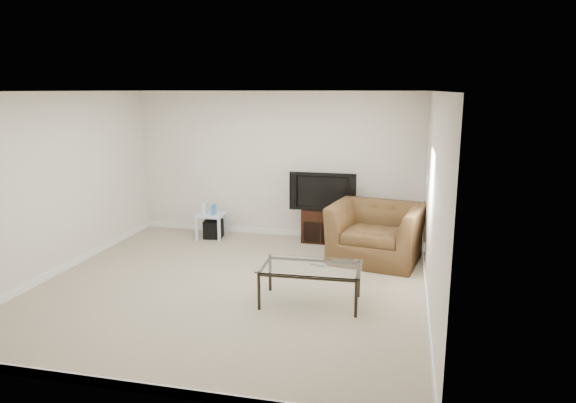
% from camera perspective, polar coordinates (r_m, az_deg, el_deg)
% --- Properties ---
extents(floor, '(5.00, 5.00, 0.00)m').
position_cam_1_polar(floor, '(6.87, -6.39, -9.26)').
color(floor, tan).
rests_on(floor, ground).
extents(ceiling, '(5.00, 5.00, 0.00)m').
position_cam_1_polar(ceiling, '(6.39, -6.93, 12.07)').
color(ceiling, white).
rests_on(ceiling, ground).
extents(wall_back, '(5.00, 0.02, 2.50)m').
position_cam_1_polar(wall_back, '(8.88, -1.28, 4.11)').
color(wall_back, silver).
rests_on(wall_back, ground).
extents(wall_left, '(0.02, 5.00, 2.50)m').
position_cam_1_polar(wall_left, '(7.71, -24.46, 1.74)').
color(wall_left, silver).
rests_on(wall_left, ground).
extents(wall_right, '(0.02, 5.00, 2.50)m').
position_cam_1_polar(wall_right, '(6.16, 15.85, -0.03)').
color(wall_right, silver).
rests_on(wall_right, ground).
extents(plate_back, '(0.12, 0.02, 0.12)m').
position_cam_1_polar(plate_back, '(9.31, -9.72, 4.32)').
color(plate_back, white).
rests_on(plate_back, wall_back).
extents(plate_right_switch, '(0.02, 0.09, 0.13)m').
position_cam_1_polar(plate_right_switch, '(7.73, 15.21, 2.45)').
color(plate_right_switch, white).
rests_on(plate_right_switch, wall_right).
extents(plate_right_outlet, '(0.02, 0.08, 0.12)m').
position_cam_1_polar(plate_right_outlet, '(7.66, 14.89, -4.94)').
color(plate_right_outlet, white).
rests_on(plate_right_outlet, wall_right).
extents(tv_stand, '(0.68, 0.48, 0.56)m').
position_cam_1_polar(tv_stand, '(8.69, 3.94, -2.62)').
color(tv_stand, black).
rests_on(tv_stand, floor).
extents(dvd_player, '(0.37, 0.26, 0.05)m').
position_cam_1_polar(dvd_player, '(8.61, 3.92, -1.47)').
color(dvd_player, black).
rests_on(dvd_player, tv_stand).
extents(television, '(1.03, 0.21, 0.64)m').
position_cam_1_polar(television, '(8.53, 3.97, 1.23)').
color(television, black).
rests_on(television, tv_stand).
extents(side_table, '(0.46, 0.46, 0.42)m').
position_cam_1_polar(side_table, '(8.98, -8.49, -2.69)').
color(side_table, '#CEE6F8').
rests_on(side_table, floor).
extents(subwoofer, '(0.35, 0.35, 0.31)m').
position_cam_1_polar(subwoofer, '(9.01, -8.28, -3.05)').
color(subwoofer, black).
rests_on(subwoofer, floor).
extents(game_console, '(0.05, 0.14, 0.19)m').
position_cam_1_polar(game_console, '(8.93, -9.24, -0.76)').
color(game_console, white).
rests_on(game_console, side_table).
extents(game_case, '(0.06, 0.13, 0.17)m').
position_cam_1_polar(game_case, '(8.88, -8.26, -0.89)').
color(game_case, '#337FCC').
rests_on(game_case, side_table).
extents(recliner, '(1.45, 1.08, 1.15)m').
position_cam_1_polar(recliner, '(7.75, 9.82, -2.40)').
color(recliner, '#533621').
rests_on(recliner, floor).
extents(coffee_table, '(1.23, 0.73, 0.47)m').
position_cam_1_polar(coffee_table, '(6.23, 2.50, -9.20)').
color(coffee_table, black).
rests_on(coffee_table, floor).
extents(remote, '(0.20, 0.11, 0.02)m').
position_cam_1_polar(remote, '(6.16, 3.41, -6.99)').
color(remote, '#B2B2B7').
rests_on(remote, coffee_table).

